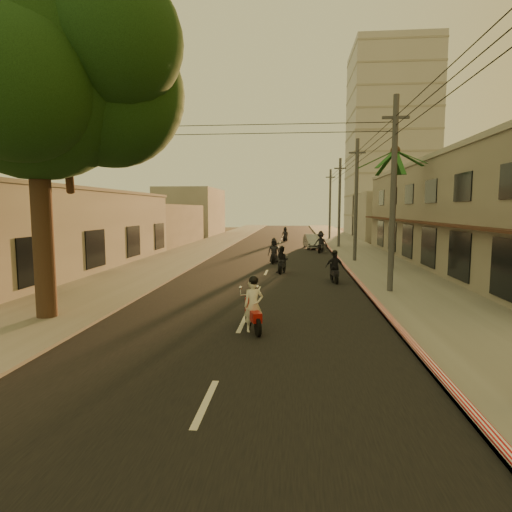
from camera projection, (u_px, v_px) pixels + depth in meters
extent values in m
plane|color=#383023|center=(234.00, 343.00, 12.61)|extent=(160.00, 160.00, 0.00)
cube|color=black|center=(272.00, 261.00, 32.41)|extent=(10.00, 140.00, 0.02)
cube|color=slate|center=(372.00, 261.00, 31.72)|extent=(5.00, 140.00, 0.12)
cube|color=slate|center=(175.00, 259.00, 33.09)|extent=(5.00, 140.00, 0.12)
cube|color=red|center=(348.00, 270.00, 26.99)|extent=(0.20, 60.00, 0.20)
cube|color=gray|center=(478.00, 215.00, 28.77)|extent=(8.00, 34.00, 7.00)
cube|color=#A7A397|center=(481.00, 160.00, 28.38)|extent=(8.20, 34.20, 0.30)
cube|color=#3E2318|center=(412.00, 221.00, 29.21)|extent=(0.80, 34.00, 0.12)
cube|color=#A7A397|center=(49.00, 231.00, 27.48)|extent=(8.00, 24.00, 5.00)
cube|color=gray|center=(47.00, 191.00, 27.19)|extent=(8.20, 24.20, 0.20)
cube|color=#B7B5B2|center=(390.00, 143.00, 65.06)|extent=(12.00, 12.00, 28.00)
cylinder|color=black|center=(43.00, 236.00, 14.90)|extent=(0.70, 0.70, 6.00)
cylinder|color=black|center=(67.00, 149.00, 14.90)|extent=(1.22, 2.17, 3.04)
cylinder|color=black|center=(16.00, 141.00, 14.31)|extent=(1.31, 1.49, 2.73)
sphere|color=black|center=(34.00, 72.00, 14.30)|extent=(7.20, 7.20, 7.20)
sphere|color=black|center=(111.00, 94.00, 15.15)|extent=(5.20, 5.20, 5.20)
sphere|color=black|center=(0.00, 89.00, 15.29)|extent=(4.80, 4.80, 4.80)
sphere|color=black|center=(18.00, 83.00, 12.57)|extent=(4.60, 4.60, 4.60)
sphere|color=black|center=(113.00, 41.00, 13.46)|extent=(4.40, 4.40, 4.40)
sphere|color=black|center=(100.00, 61.00, 16.45)|extent=(4.40, 4.40, 4.40)
cylinder|color=black|center=(393.00, 211.00, 27.31)|extent=(0.32, 0.32, 7.60)
sphere|color=black|center=(395.00, 150.00, 26.89)|extent=(0.60, 0.60, 0.60)
cylinder|color=#38383A|center=(393.00, 196.00, 19.48)|extent=(0.26, 0.26, 9.00)
cube|color=#38383A|center=(396.00, 117.00, 19.10)|extent=(1.20, 0.12, 0.12)
cylinder|color=#38383A|center=(356.00, 201.00, 31.36)|extent=(0.26, 0.26, 9.00)
cube|color=#38383A|center=(357.00, 153.00, 30.97)|extent=(1.20, 0.12, 0.12)
cylinder|color=#38383A|center=(339.00, 203.00, 43.23)|extent=(0.26, 0.26, 9.00)
cube|color=#38383A|center=(340.00, 168.00, 42.85)|extent=(1.20, 0.12, 0.12)
cylinder|color=#38383A|center=(330.00, 205.00, 55.11)|extent=(0.26, 0.26, 9.00)
cube|color=#38383A|center=(330.00, 177.00, 54.73)|extent=(1.20, 0.12, 0.12)
cube|color=#A7A397|center=(390.00, 216.00, 55.55)|extent=(8.00, 14.00, 6.00)
cube|color=#A7A397|center=(152.00, 225.00, 47.30)|extent=(8.00, 14.00, 4.40)
cube|color=#A7A397|center=(191.00, 212.00, 64.98)|extent=(8.00, 14.00, 7.00)
cylinder|color=black|center=(248.00, 318.00, 14.38)|extent=(0.29, 0.58, 0.58)
cylinder|color=black|center=(258.00, 328.00, 13.14)|extent=(0.29, 0.58, 0.58)
cube|color=#9B100B|center=(254.00, 315.00, 13.66)|extent=(0.65, 1.16, 0.31)
cube|color=#9B100B|center=(250.00, 306.00, 14.14)|extent=(0.33, 0.20, 0.62)
cylinder|color=silver|center=(249.00, 295.00, 14.22)|extent=(0.55, 0.22, 0.04)
imported|color=beige|center=(254.00, 305.00, 13.63)|extent=(0.89, 0.81, 1.73)
sphere|color=black|center=(253.00, 280.00, 13.54)|extent=(0.31, 0.31, 0.31)
sphere|color=silver|center=(241.00, 288.00, 14.10)|extent=(0.12, 0.12, 0.12)
sphere|color=silver|center=(257.00, 287.00, 14.24)|extent=(0.12, 0.12, 0.12)
cylinder|color=black|center=(284.00, 267.00, 26.88)|extent=(0.19, 0.55, 0.54)
cylinder|color=black|center=(280.00, 270.00, 25.73)|extent=(0.19, 0.55, 0.54)
cube|color=black|center=(282.00, 265.00, 26.21)|extent=(0.44, 1.09, 0.29)
cube|color=black|center=(284.00, 261.00, 26.65)|extent=(0.30, 0.14, 0.58)
cylinder|color=silver|center=(284.00, 256.00, 26.73)|extent=(0.53, 0.13, 0.04)
imported|color=black|center=(282.00, 260.00, 26.18)|extent=(0.99, 0.87, 1.62)
sphere|color=black|center=(282.00, 248.00, 26.09)|extent=(0.29, 0.29, 0.29)
cylinder|color=black|center=(332.00, 275.00, 23.60)|extent=(0.16, 0.56, 0.55)
cylinder|color=black|center=(336.00, 279.00, 22.36)|extent=(0.16, 0.56, 0.55)
cube|color=black|center=(334.00, 272.00, 22.88)|extent=(0.40, 1.11, 0.30)
cube|color=black|center=(333.00, 268.00, 23.35)|extent=(0.31, 0.13, 0.59)
cylinder|color=silver|center=(332.00, 262.00, 23.43)|extent=(0.55, 0.10, 0.04)
imported|color=black|center=(335.00, 267.00, 22.85)|extent=(1.07, 0.63, 1.66)
sphere|color=black|center=(335.00, 253.00, 22.76)|extent=(0.30, 0.30, 0.30)
cylinder|color=black|center=(275.00, 258.00, 31.72)|extent=(0.14, 0.59, 0.58)
cylinder|color=black|center=(273.00, 260.00, 30.44)|extent=(0.14, 0.59, 0.58)
cube|color=black|center=(274.00, 256.00, 30.97)|extent=(0.36, 1.16, 0.31)
cube|color=black|center=(275.00, 253.00, 31.47)|extent=(0.32, 0.12, 0.63)
cylinder|color=silver|center=(275.00, 248.00, 31.55)|extent=(0.58, 0.07, 0.04)
imported|color=black|center=(274.00, 251.00, 30.94)|extent=(0.92, 0.65, 1.75)
sphere|color=black|center=(274.00, 240.00, 30.85)|extent=(0.31, 0.31, 0.31)
cylinder|color=black|center=(322.00, 249.00, 39.32)|extent=(0.26, 0.63, 0.62)
cylinder|color=black|center=(319.00, 250.00, 38.01)|extent=(0.26, 0.63, 0.62)
cube|color=black|center=(321.00, 246.00, 38.55)|extent=(0.60, 1.27, 0.33)
cube|color=black|center=(322.00, 244.00, 39.06)|extent=(0.35, 0.19, 0.67)
cylinder|color=silver|center=(322.00, 239.00, 39.14)|extent=(0.61, 0.19, 0.04)
imported|color=black|center=(321.00, 242.00, 38.52)|extent=(1.53, 1.26, 1.87)
sphere|color=black|center=(321.00, 233.00, 38.42)|extent=(0.33, 0.33, 0.33)
imported|color=#93969A|center=(313.00, 241.00, 42.75)|extent=(2.45, 4.63, 1.42)
cylinder|color=black|center=(286.00, 239.00, 52.80)|extent=(0.20, 0.57, 0.56)
cylinder|color=black|center=(284.00, 239.00, 51.60)|extent=(0.20, 0.57, 0.56)
cube|color=black|center=(285.00, 237.00, 52.10)|extent=(0.47, 1.13, 0.30)
cube|color=black|center=(286.00, 235.00, 52.56)|extent=(0.31, 0.15, 0.60)
cylinder|color=silver|center=(286.00, 233.00, 52.64)|extent=(0.55, 0.14, 0.04)
imported|color=black|center=(285.00, 235.00, 52.07)|extent=(1.01, 0.82, 1.68)
sphere|color=black|center=(285.00, 228.00, 51.98)|extent=(0.30, 0.30, 0.30)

